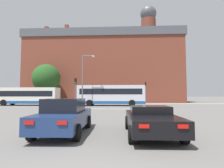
% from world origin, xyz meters
% --- Properties ---
extents(stop_line_strip, '(7.79, 0.30, 0.01)m').
position_xyz_m(stop_line_strip, '(0.00, 19.52, 0.00)').
color(stop_line_strip, silver).
rests_on(stop_line_strip, ground_plane).
extents(far_pavement, '(68.66, 2.50, 0.01)m').
position_xyz_m(far_pavement, '(0.00, 33.76, 0.01)').
color(far_pavement, gray).
rests_on(far_pavement, ground_plane).
extents(brick_civic_building, '(38.24, 12.96, 25.19)m').
position_xyz_m(brick_civic_building, '(-3.64, 42.76, 8.88)').
color(brick_civic_building, brown).
rests_on(brick_civic_building, ground_plane).
extents(car_saloon_left, '(2.00, 4.35, 1.55)m').
position_xyz_m(car_saloon_left, '(-2.00, 5.56, 0.78)').
color(car_saloon_left, navy).
rests_on(car_saloon_left, ground_plane).
extents(car_roadster_right, '(2.10, 4.38, 1.23)m').
position_xyz_m(car_roadster_right, '(1.79, 5.44, 0.65)').
color(car_roadster_right, black).
rests_on(car_roadster_right, ground_plane).
extents(bus_crossing_lead, '(10.69, 2.76, 3.28)m').
position_xyz_m(bus_crossing_lead, '(-1.06, 26.10, 1.77)').
color(bus_crossing_lead, silver).
rests_on(bus_crossing_lead, ground_plane).
extents(bus_crossing_trailing, '(10.40, 2.66, 2.95)m').
position_xyz_m(bus_crossing_trailing, '(-15.09, 26.20, 1.58)').
color(bus_crossing_trailing, silver).
rests_on(bus_crossing_trailing, ground_plane).
extents(traffic_light_near_left, '(0.26, 0.31, 3.98)m').
position_xyz_m(traffic_light_near_left, '(-5.51, 20.63, 2.69)').
color(traffic_light_near_left, slate).
rests_on(traffic_light_near_left, ground_plane).
extents(traffic_light_far_right, '(0.26, 0.31, 4.40)m').
position_xyz_m(traffic_light_far_right, '(5.47, 32.75, 2.94)').
color(traffic_light_far_right, slate).
rests_on(traffic_light_far_right, ground_plane).
extents(traffic_light_far_left, '(0.26, 0.31, 3.90)m').
position_xyz_m(traffic_light_far_left, '(-5.12, 33.46, 2.64)').
color(traffic_light_far_left, slate).
rests_on(traffic_light_far_left, ground_plane).
extents(street_lamp_junction, '(1.92, 0.36, 7.71)m').
position_xyz_m(street_lamp_junction, '(-4.83, 23.17, 4.65)').
color(street_lamp_junction, slate).
rests_on(street_lamp_junction, ground_plane).
extents(pedestrian_waiting, '(0.45, 0.42, 1.57)m').
position_xyz_m(pedestrian_waiting, '(4.56, 33.68, 0.91)').
color(pedestrian_waiting, black).
rests_on(pedestrian_waiting, ground_plane).
extents(pedestrian_walking_east, '(0.44, 0.29, 1.82)m').
position_xyz_m(pedestrian_walking_east, '(3.06, 34.21, 1.08)').
color(pedestrian_walking_east, brown).
rests_on(pedestrian_walking_east, ground_plane).
extents(tree_by_building, '(5.66, 5.66, 8.20)m').
position_xyz_m(tree_by_building, '(-15.05, 33.42, 5.22)').
color(tree_by_building, '#4C3823').
rests_on(tree_by_building, ground_plane).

